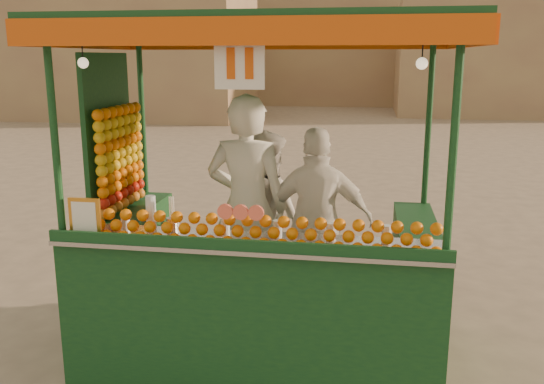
% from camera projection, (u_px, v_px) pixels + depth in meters
% --- Properties ---
extents(ground, '(90.00, 90.00, 0.00)m').
position_uv_depth(ground, '(215.00, 350.00, 5.22)').
color(ground, '#6A5A4C').
rests_on(ground, ground).
extents(building_left, '(10.00, 6.00, 6.00)m').
position_uv_depth(building_left, '(131.00, 47.00, 25.20)').
color(building_left, '#9F855A').
rests_on(building_left, ground).
extents(building_right, '(9.00, 6.00, 5.00)m').
position_uv_depth(building_right, '(497.00, 59.00, 26.60)').
color(building_right, '#9F855A').
rests_on(building_right, ground).
extents(building_center, '(14.00, 7.00, 7.00)m').
position_uv_depth(building_center, '(314.00, 41.00, 33.58)').
color(building_center, '#9F855A').
rests_on(building_center, ground).
extents(juice_cart, '(3.15, 2.04, 2.86)m').
position_uv_depth(juice_cart, '(252.00, 257.00, 4.88)').
color(juice_cart, '#0F371C').
rests_on(juice_cart, ground).
extents(vendor_left, '(0.74, 0.51, 1.95)m').
position_uv_depth(vendor_left, '(247.00, 207.00, 5.04)').
color(vendor_left, silver).
rests_on(vendor_left, ground).
extents(vendor_middle, '(0.96, 0.98, 1.59)m').
position_uv_depth(vendor_middle, '(267.00, 214.00, 5.46)').
color(vendor_middle, beige).
rests_on(vendor_middle, ground).
extents(vendor_right, '(1.02, 0.53, 1.67)m').
position_uv_depth(vendor_right, '(317.00, 222.00, 5.07)').
color(vendor_right, white).
rests_on(vendor_right, ground).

